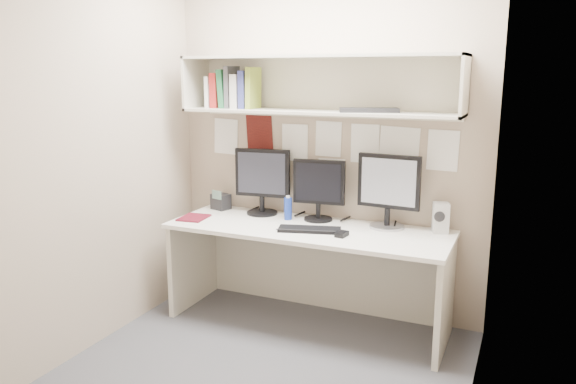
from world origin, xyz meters
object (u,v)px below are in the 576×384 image
at_px(monitor_left, 262,179).
at_px(maroon_notebook, 194,218).
at_px(monitor_center, 319,187).
at_px(speaker, 441,218).
at_px(monitor_right, 388,189).
at_px(keyboard, 309,229).
at_px(desk, 308,276).
at_px(desk_phone, 221,201).

xyz_separation_m(monitor_left, maroon_notebook, (-0.41, -0.34, -0.27)).
height_order(monitor_center, speaker, monitor_center).
height_order(monitor_right, keyboard, monitor_right).
height_order(desk, monitor_left, monitor_left).
height_order(monitor_left, speaker, monitor_left).
relative_size(desk, keyboard, 4.68).
height_order(monitor_left, monitor_right, monitor_right).
bearing_deg(monitor_left, desk, -32.06).
distance_m(desk, monitor_center, 0.65).
xyz_separation_m(speaker, maroon_notebook, (-1.75, -0.36, -0.10)).
distance_m(monitor_center, monitor_right, 0.52).
bearing_deg(keyboard, maroon_notebook, 166.77).
bearing_deg(speaker, desk, 178.10).
height_order(keyboard, speaker, speaker).
xyz_separation_m(monitor_left, keyboard, (0.51, -0.31, -0.26)).
height_order(monitor_center, monitor_right, monitor_right).
height_order(maroon_notebook, desk_phone, desk_phone).
xyz_separation_m(desk, speaker, (0.88, 0.24, 0.47)).
height_order(monitor_center, keyboard, monitor_center).
relative_size(monitor_right, maroon_notebook, 2.27).
distance_m(monitor_right, speaker, 0.40).
relative_size(monitor_left, keyboard, 1.18).
height_order(desk, monitor_center, monitor_center).
height_order(desk, keyboard, keyboard).
xyz_separation_m(speaker, desk_phone, (-1.71, -0.02, -0.04)).
bearing_deg(maroon_notebook, monitor_left, 33.59).
relative_size(monitor_left, maroon_notebook, 2.20).
relative_size(monitor_center, speaker, 2.17).
relative_size(desk, monitor_center, 4.45).
relative_size(maroon_notebook, desk_phone, 1.41).
bearing_deg(maroon_notebook, monitor_right, 7.49).
relative_size(keyboard, speaker, 2.06).
distance_m(monitor_center, keyboard, 0.39).
xyz_separation_m(monitor_left, desk_phone, (-0.37, -0.00, -0.21)).
relative_size(monitor_left, speaker, 2.43).
bearing_deg(desk, monitor_right, 23.11).
bearing_deg(monitor_right, monitor_center, -175.46).
xyz_separation_m(monitor_right, keyboard, (-0.47, -0.31, -0.27)).
bearing_deg(desk_phone, speaker, 18.51).
bearing_deg(monitor_center, speaker, -5.27).
bearing_deg(maroon_notebook, speaker, 5.26).
relative_size(monitor_right, desk_phone, 3.20).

